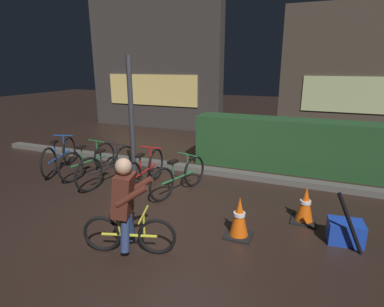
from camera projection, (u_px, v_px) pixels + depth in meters
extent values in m
plane|color=black|center=(165.00, 217.00, 4.86)|extent=(40.00, 40.00, 0.00)
cube|color=#56544F|center=(212.00, 171.00, 6.80)|extent=(12.00, 0.24, 0.12)
cube|color=#214723|center=(304.00, 146.00, 6.79)|extent=(4.80, 0.70, 1.15)
cube|color=#383330|center=(154.00, 62.00, 11.35)|extent=(5.13, 0.50, 4.76)
cube|color=#F2D172|center=(152.00, 90.00, 11.38)|extent=(3.59, 0.04, 1.10)
cube|color=#42382D|center=(365.00, 73.00, 9.51)|extent=(4.94, 0.50, 4.11)
cube|color=#BFCC8C|center=(362.00, 95.00, 9.45)|extent=(3.46, 0.04, 1.10)
cylinder|color=#2D2D33|center=(132.00, 121.00, 6.07)|extent=(0.10, 0.10, 2.47)
torus|color=black|center=(69.00, 151.00, 7.39)|extent=(0.26, 0.64, 0.66)
torus|color=black|center=(49.00, 163.00, 6.44)|extent=(0.26, 0.64, 0.66)
cylinder|color=#19479E|center=(60.00, 156.00, 6.91)|extent=(0.37, 0.94, 0.04)
cylinder|color=#19479E|center=(55.00, 150.00, 6.70)|extent=(0.03, 0.03, 0.37)
cube|color=black|center=(54.00, 142.00, 6.65)|extent=(0.16, 0.22, 0.05)
cylinder|color=#19479E|center=(64.00, 144.00, 7.12)|extent=(0.03, 0.03, 0.42)
cylinder|color=#19479E|center=(63.00, 135.00, 7.06)|extent=(0.44, 0.18, 0.02)
torus|color=black|center=(105.00, 156.00, 7.02)|extent=(0.12, 0.62, 0.62)
torus|color=black|center=(71.00, 167.00, 6.25)|extent=(0.12, 0.62, 0.62)
cylinder|color=#236B38|center=(89.00, 161.00, 6.64)|extent=(0.15, 0.92, 0.04)
cylinder|color=#236B38|center=(82.00, 155.00, 6.45)|extent=(0.03, 0.03, 0.35)
cube|color=black|center=(81.00, 147.00, 6.41)|extent=(0.12, 0.21, 0.05)
cylinder|color=#236B38|center=(97.00, 150.00, 6.80)|extent=(0.03, 0.03, 0.39)
cylinder|color=#236B38|center=(96.00, 141.00, 6.74)|extent=(0.46, 0.08, 0.02)
torus|color=black|center=(125.00, 161.00, 6.60)|extent=(0.13, 0.66, 0.66)
torus|color=black|center=(89.00, 174.00, 5.78)|extent=(0.13, 0.66, 0.66)
cylinder|color=black|center=(108.00, 167.00, 6.19)|extent=(0.17, 0.98, 0.04)
cylinder|color=black|center=(101.00, 161.00, 6.00)|extent=(0.03, 0.03, 0.37)
cube|color=black|center=(100.00, 151.00, 5.94)|extent=(0.13, 0.21, 0.05)
cylinder|color=black|center=(117.00, 154.00, 6.36)|extent=(0.03, 0.03, 0.42)
cylinder|color=black|center=(116.00, 144.00, 6.30)|extent=(0.46, 0.09, 0.02)
torus|color=black|center=(156.00, 164.00, 6.41)|extent=(0.08, 0.65, 0.65)
torus|color=black|center=(132.00, 180.00, 5.54)|extent=(0.08, 0.65, 0.65)
cylinder|color=#B21919|center=(145.00, 171.00, 5.98)|extent=(0.09, 0.96, 0.04)
cylinder|color=#B21919|center=(140.00, 165.00, 5.77)|extent=(0.03, 0.03, 0.36)
cube|color=black|center=(140.00, 156.00, 5.72)|extent=(0.11, 0.21, 0.05)
cylinder|color=#B21919|center=(151.00, 157.00, 6.16)|extent=(0.03, 0.03, 0.41)
cylinder|color=#B21919|center=(150.00, 147.00, 6.10)|extent=(0.46, 0.05, 0.02)
torus|color=black|center=(194.00, 171.00, 6.05)|extent=(0.21, 0.59, 0.61)
torus|color=black|center=(162.00, 184.00, 5.37)|extent=(0.21, 0.59, 0.61)
cylinder|color=#236B38|center=(179.00, 177.00, 5.71)|extent=(0.28, 0.87, 0.04)
cylinder|color=#236B38|center=(173.00, 171.00, 5.55)|extent=(0.03, 0.03, 0.34)
cube|color=black|center=(173.00, 162.00, 5.50)|extent=(0.15, 0.22, 0.05)
cylinder|color=#236B38|center=(187.00, 164.00, 5.84)|extent=(0.03, 0.03, 0.38)
cylinder|color=#236B38|center=(187.00, 155.00, 5.79)|extent=(0.45, 0.15, 0.02)
cube|color=black|center=(238.00, 235.00, 4.33)|extent=(0.36, 0.36, 0.03)
cone|color=#EA560F|center=(239.00, 216.00, 4.25)|extent=(0.26, 0.26, 0.55)
cylinder|color=white|center=(239.00, 214.00, 4.24)|extent=(0.16, 0.16, 0.05)
cube|color=black|center=(303.00, 220.00, 4.73)|extent=(0.36, 0.36, 0.03)
cone|color=#EA560F|center=(305.00, 203.00, 4.65)|extent=(0.26, 0.26, 0.53)
cylinder|color=white|center=(306.00, 202.00, 4.65)|extent=(0.16, 0.16, 0.05)
cube|color=#193DB7|center=(345.00, 232.00, 4.15)|extent=(0.48, 0.37, 0.30)
torus|color=black|center=(157.00, 236.00, 3.86)|extent=(0.47, 0.19, 0.48)
torus|color=black|center=(102.00, 234.00, 3.92)|extent=(0.47, 0.19, 0.48)
cylinder|color=gold|center=(129.00, 235.00, 3.89)|extent=(0.68, 0.25, 0.04)
cylinder|color=gold|center=(119.00, 225.00, 3.87)|extent=(0.03, 0.03, 0.26)
cube|color=black|center=(118.00, 216.00, 3.83)|extent=(0.22, 0.16, 0.05)
cylinder|color=gold|center=(144.00, 225.00, 3.83)|extent=(0.03, 0.03, 0.30)
cylinder|color=gold|center=(143.00, 214.00, 3.79)|extent=(0.16, 0.45, 0.02)
cylinder|color=navy|center=(130.00, 227.00, 3.97)|extent=(0.17, 0.23, 0.42)
cylinder|color=navy|center=(125.00, 235.00, 3.78)|extent=(0.17, 0.23, 0.42)
cube|color=#512319|center=(123.00, 195.00, 3.74)|extent=(0.35, 0.38, 0.54)
sphere|color=tan|center=(123.00, 166.00, 3.64)|extent=(0.20, 0.20, 0.20)
cylinder|color=#512319|center=(138.00, 187.00, 3.85)|extent=(0.40, 0.20, 0.29)
cylinder|color=#512319|center=(131.00, 196.00, 3.59)|extent=(0.40, 0.20, 0.29)
ellipsoid|color=brown|center=(124.00, 192.00, 3.96)|extent=(0.35, 0.25, 0.24)
cylinder|color=black|center=(350.00, 224.00, 3.85)|extent=(0.39, 0.10, 0.80)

